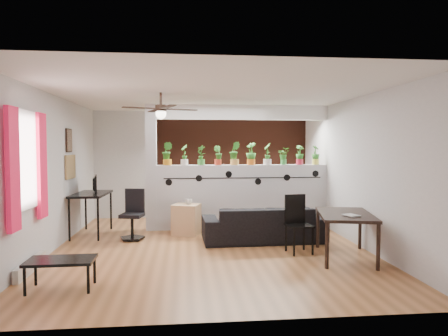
% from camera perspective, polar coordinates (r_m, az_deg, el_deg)
% --- Properties ---
extents(room_shell, '(6.30, 7.10, 2.90)m').
position_cam_1_polar(room_shell, '(6.85, -2.10, -0.54)').
color(room_shell, '#985E32').
rests_on(room_shell, ground).
extents(partition_wall, '(3.60, 0.18, 1.35)m').
position_cam_1_polar(partition_wall, '(8.48, 2.69, -4.10)').
color(partition_wall, '#BCBCC1').
rests_on(partition_wall, ground).
extents(ceiling_header, '(3.60, 0.18, 0.30)m').
position_cam_1_polar(ceiling_header, '(8.45, 2.72, 7.93)').
color(ceiling_header, white).
rests_on(ceiling_header, room_shell).
extents(pier_column, '(0.22, 0.20, 2.60)m').
position_cam_1_polar(pier_column, '(8.37, -10.35, 0.05)').
color(pier_column, '#BCBCC1').
rests_on(pier_column, ground).
extents(brick_panel, '(3.90, 0.05, 2.60)m').
position_cam_1_polar(brick_panel, '(9.88, 1.47, 0.54)').
color(brick_panel, brown).
rests_on(brick_panel, ground).
extents(vine_decal, '(3.31, 0.01, 0.30)m').
position_cam_1_polar(vine_decal, '(8.35, 2.79, -1.42)').
color(vine_decal, black).
rests_on(vine_decal, partition_wall).
extents(window_assembly, '(0.09, 1.30, 1.55)m').
position_cam_1_polar(window_assembly, '(6.02, -26.39, 0.65)').
color(window_assembly, white).
rests_on(window_assembly, room_shell).
extents(baseboard_heater, '(0.08, 1.00, 0.18)m').
position_cam_1_polar(baseboard_heater, '(6.23, -25.94, -12.50)').
color(baseboard_heater, beige).
rests_on(baseboard_heater, ground).
extents(corkboard, '(0.03, 0.60, 0.45)m').
position_cam_1_polar(corkboard, '(8.08, -21.09, 0.15)').
color(corkboard, olive).
rests_on(corkboard, room_shell).
extents(framed_art, '(0.03, 0.34, 0.44)m').
position_cam_1_polar(framed_art, '(8.02, -21.27, 3.70)').
color(framed_art, '#8C7259').
rests_on(framed_art, room_shell).
extents(ceiling_fan, '(1.19, 1.19, 0.43)m').
position_cam_1_polar(ceiling_fan, '(6.57, -9.01, 8.13)').
color(ceiling_fan, black).
rests_on(ceiling_fan, room_shell).
extents(potted_plant_0, '(0.31, 0.29, 0.48)m').
position_cam_1_polar(potted_plant_0, '(8.34, -8.11, 2.14)').
color(potted_plant_0, orange).
rests_on(potted_plant_0, partition_wall).
extents(potted_plant_1, '(0.25, 0.27, 0.43)m').
position_cam_1_polar(potted_plant_1, '(8.33, -5.69, 1.97)').
color(potted_plant_1, silver).
rests_on(potted_plant_1, partition_wall).
extents(potted_plant_2, '(0.27, 0.25, 0.42)m').
position_cam_1_polar(potted_plant_2, '(8.34, -3.28, 1.95)').
color(potted_plant_2, '#358B32').
rests_on(potted_plant_2, partition_wall).
extents(potted_plant_3, '(0.26, 0.24, 0.41)m').
position_cam_1_polar(potted_plant_3, '(8.36, -0.87, 1.92)').
color(potted_plant_3, red).
rests_on(potted_plant_3, partition_wall).
extents(potted_plant_4, '(0.27, 0.22, 0.49)m').
position_cam_1_polar(potted_plant_4, '(8.39, 1.52, 2.20)').
color(potted_plant_4, gold).
rests_on(potted_plant_4, partition_wall).
extents(potted_plant_5, '(0.31, 0.32, 0.47)m').
position_cam_1_polar(potted_plant_5, '(8.45, 3.89, 2.14)').
color(potted_plant_5, orange).
rests_on(potted_plant_5, partition_wall).
extents(potted_plant_6, '(0.20, 0.25, 0.46)m').
position_cam_1_polar(potted_plant_6, '(8.51, 6.22, 2.11)').
color(potted_plant_6, white).
rests_on(potted_plant_6, partition_wall).
extents(potted_plant_7, '(0.19, 0.16, 0.36)m').
position_cam_1_polar(potted_plant_7, '(8.59, 8.51, 1.76)').
color(potted_plant_7, '#338D3B').
rests_on(potted_plant_7, partition_wall).
extents(potted_plant_8, '(0.25, 0.22, 0.41)m').
position_cam_1_polar(potted_plant_8, '(8.68, 10.76, 1.92)').
color(potted_plant_8, red).
rests_on(potted_plant_8, partition_wall).
extents(potted_plant_9, '(0.20, 0.23, 0.41)m').
position_cam_1_polar(potted_plant_9, '(8.79, 12.96, 1.91)').
color(potted_plant_9, '#E5E651').
rests_on(potted_plant_9, partition_wall).
extents(sofa, '(2.12, 0.88, 0.62)m').
position_cam_1_polar(sofa, '(7.42, 5.62, -8.01)').
color(sofa, black).
rests_on(sofa, ground).
extents(cube_shelf, '(0.61, 0.57, 0.60)m').
position_cam_1_polar(cube_shelf, '(7.95, -5.40, -7.33)').
color(cube_shelf, tan).
rests_on(cube_shelf, ground).
extents(cup, '(0.17, 0.17, 0.11)m').
position_cam_1_polar(cup, '(7.90, -5.05, -4.80)').
color(cup, gray).
rests_on(cup, cube_shelf).
extents(computer_desk, '(0.64, 1.16, 0.83)m').
position_cam_1_polar(computer_desk, '(8.25, -18.44, -3.95)').
color(computer_desk, black).
rests_on(computer_desk, ground).
extents(monitor, '(0.33, 0.12, 0.18)m').
position_cam_1_polar(monitor, '(8.38, -18.23, -2.66)').
color(monitor, black).
rests_on(monitor, computer_desk).
extents(office_chair, '(0.48, 0.48, 0.92)m').
position_cam_1_polar(office_chair, '(7.69, -12.86, -6.94)').
color(office_chair, black).
rests_on(office_chair, ground).
extents(dining_table, '(1.04, 1.42, 0.70)m').
position_cam_1_polar(dining_table, '(6.51, 16.93, -6.83)').
color(dining_table, black).
rests_on(dining_table, ground).
extents(book, '(0.24, 0.27, 0.02)m').
position_cam_1_polar(book, '(6.18, 17.15, -6.55)').
color(book, gray).
rests_on(book, dining_table).
extents(folding_chair, '(0.43, 0.43, 0.94)m').
position_cam_1_polar(folding_chair, '(6.71, 10.39, -7.07)').
color(folding_chair, black).
rests_on(folding_chair, ground).
extents(coffee_table, '(0.80, 0.46, 0.37)m').
position_cam_1_polar(coffee_table, '(5.33, -22.28, -12.36)').
color(coffee_table, black).
rests_on(coffee_table, ground).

